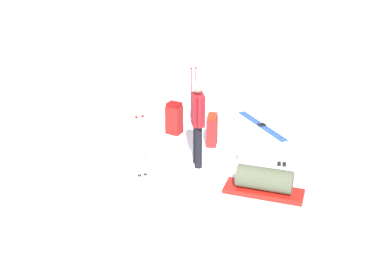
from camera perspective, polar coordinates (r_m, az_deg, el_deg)
ground_plane at (r=9.29m, az=0.00°, el=-3.97°), size 80.00×80.00×0.00m
skier_standing at (r=8.66m, az=0.71°, el=0.88°), size 0.24×0.57×1.70m
ski_pair_near at (r=9.19m, az=10.99°, el=-4.68°), size 0.65×1.73×0.05m
ski_pair_far at (r=10.92m, az=8.57°, el=0.12°), size 0.78×1.85×0.05m
backpack_large_dark at (r=9.75m, az=2.48°, el=-0.44°), size 0.28×0.39×0.69m
backpack_bright at (r=10.30m, az=-2.20°, el=1.00°), size 0.41×0.40×0.72m
ski_poles_planted_near at (r=8.36m, az=-6.31°, el=-2.11°), size 0.18×0.10×1.24m
ski_poles_planted_far at (r=11.03m, az=0.19°, el=4.50°), size 0.18×0.10×1.27m
gear_sled at (r=8.12m, az=8.89°, el=-6.78°), size 1.43×0.96×0.49m
thermos_bottle at (r=9.17m, az=5.86°, el=-3.60°), size 0.07×0.07×0.26m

